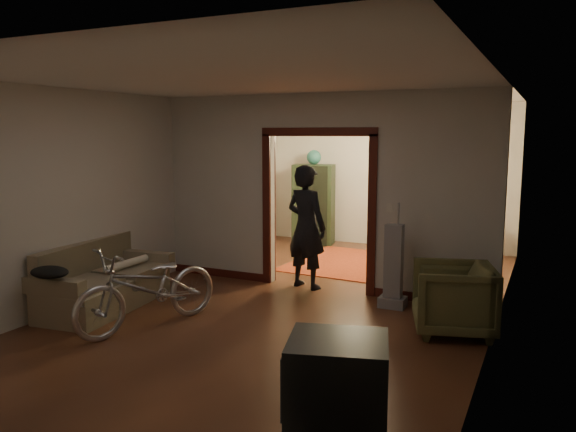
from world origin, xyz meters
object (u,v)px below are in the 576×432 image
Objects in this scene: armchair at (453,299)px; bicycle at (149,287)px; sofa at (105,276)px; person at (306,227)px; locker at (314,204)px; desk at (444,234)px.

bicycle is at bearing -83.88° from armchair.
person is (1.96, 2.00, 0.48)m from sofa.
locker is at bearing 74.90° from sofa.
desk is (2.38, 5.42, -0.07)m from bicycle.
armchair is 2.53m from person.
desk reaches higher than armchair.
person reaches higher than bicycle.
locker reaches higher than bicycle.
person is (-2.25, 1.04, 0.50)m from armchair.
locker is (-0.25, 5.49, 0.33)m from bicycle.
desk is at bearing 49.50° from sofa.
locker reaches higher than sofa.
person reaches higher than desk.
locker reaches higher than armchair.
person is at bearing 38.98° from sofa.
bicycle is at bearing -97.66° from locker.
armchair is 4.17m from desk.
person is 1.11× the size of locker.
sofa is 1.63× the size of desk.
bicycle is at bearing 83.61° from person.
sofa is at bearing -108.78° from locker.
person is 3.41m from desk.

